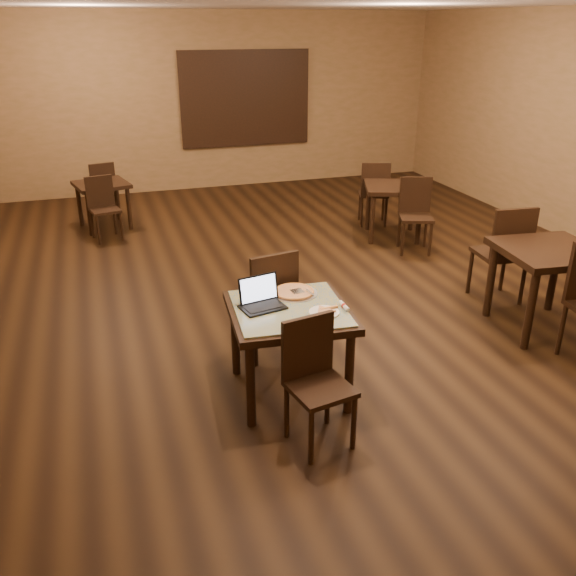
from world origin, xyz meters
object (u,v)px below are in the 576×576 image
object	(u,v)px
tiled_table	(289,319)
chair_main_near	(315,374)
other_table_b	(102,190)
other_table_c_chair_far	(505,249)
other_table_a_chair_far	(374,190)
other_table_b_chair_near	(103,204)
other_table_c	(548,262)
other_table_a	(394,194)
other_table_b_chair_far	(102,187)
other_table_a_chair_near	(415,210)
laptop	(261,299)
chair_main_far	(269,298)
pizza_pan	(294,293)

from	to	relation	value
tiled_table	chair_main_near	size ratio (longest dim) A/B	1.07
other_table_b	other_table_c_chair_far	distance (m)	5.64
other_table_c_chair_far	other_table_a_chair_far	bearing A→B (deg)	-81.54
other_table_b_chair_near	other_table_c	bearing A→B (deg)	-59.71
chair_main_near	other_table_c_chair_far	size ratio (longest dim) A/B	0.86
other_table_a	other_table_b_chair_far	world-z (taller)	other_table_b_chair_far
other_table_c	other_table_c_chair_far	distance (m)	0.64
other_table_c_chair_far	other_table_a_chair_near	bearing A→B (deg)	-81.94
laptop	other_table_b	bearing A→B (deg)	90.29
chair_main_far	other_table_b_chair_near	size ratio (longest dim) A/B	1.18
other_table_a_chair_far	other_table_b	size ratio (longest dim) A/B	1.12
pizza_pan	other_table_b_chair_far	bearing A→B (deg)	104.10
chair_main_far	other_table_b	world-z (taller)	chair_main_far
chair_main_near	other_table_b_chair_far	size ratio (longest dim) A/B	1.08
other_table_a_chair_far	other_table_b_chair_far	world-z (taller)	other_table_a_chair_far
laptop	other_table_b_chair_near	distance (m)	4.55
chair_main_near	other_table_c	xyz separation A→B (m)	(2.72, 0.95, 0.17)
other_table_a_chair_far	other_table_b	xyz separation A→B (m)	(-3.80, 1.14, 0.02)
other_table_b	other_table_c_chair_far	size ratio (longest dim) A/B	0.79
chair_main_far	pizza_pan	distance (m)	0.43
laptop	other_table_a	world-z (taller)	laptop
tiled_table	other_table_b	size ratio (longest dim) A/B	1.16
other_table_c_chair_far	other_table_a	bearing A→B (deg)	-81.69
other_table_a	other_table_b	distance (m)	4.19
other_table_b_chair_near	other_table_b_chair_far	world-z (taller)	same
chair_main_near	pizza_pan	size ratio (longest dim) A/B	2.48
tiled_table	other_table_b_chair_near	size ratio (longest dim) A/B	1.15
laptop	other_table_c	bearing A→B (deg)	-6.96
other_table_a	other_table_c_chair_far	xyz separation A→B (m)	(0.09, -2.36, -0.00)
tiled_table	other_table_c	xyz separation A→B (m)	(2.70, 0.33, 0.03)
other_table_c_chair_far	laptop	bearing A→B (deg)	22.73
other_table_a_chair_far	other_table_c	bearing A→B (deg)	112.02
other_table_a_chair_near	other_table_a_chair_far	xyz separation A→B (m)	(-0.06, 1.12, 0.00)
other_table_b_chair_near	other_table_c_chair_far	xyz separation A→B (m)	(3.94, -3.55, 0.12)
pizza_pan	other_table_c	xyz separation A→B (m)	(2.58, 0.09, -0.07)
chair_main_near	other_table_c	world-z (taller)	chair_main_near
pizza_pan	other_table_b_chair_near	xyz separation A→B (m)	(-1.36, 4.28, -0.28)
chair_main_near	other_table_a_chair_far	bearing A→B (deg)	49.30
laptop	pizza_pan	xyz separation A→B (m)	(0.32, 0.14, -0.06)
chair_main_near	laptop	distance (m)	0.80
other_table_a_chair_far	other_table_b	bearing A→B (deg)	3.33
laptop	other_table_c_chair_far	bearing A→B (deg)	5.07
other_table_b_chair_far	pizza_pan	bearing A→B (deg)	91.06
chair_main_far	other_table_a_chair_near	size ratio (longest dim) A/B	1.06
other_table_c_chair_far	other_table_b	bearing A→B (deg)	-39.83
other_table_b	other_table_b_chair_near	size ratio (longest dim) A/B	0.99
laptop	chair_main_far	bearing A→B (deg)	55.60
other_table_a_chair_far	other_table_c_chair_far	world-z (taller)	other_table_c_chair_far
pizza_pan	other_table_c	world-z (taller)	other_table_c
other_table_a_chair_near	other_table_c_chair_far	size ratio (longest dim) A/B	0.88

